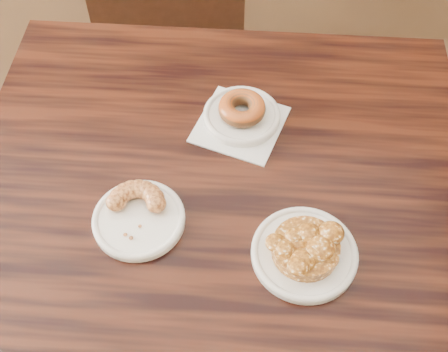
{
  "coord_description": "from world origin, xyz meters",
  "views": [
    {
      "loc": [
        0.32,
        -0.8,
        1.59
      ],
      "look_at": [
        0.3,
        -0.23,
        0.8
      ],
      "focal_mm": 45.0,
      "sensor_mm": 36.0,
      "label": 1
    }
  ],
  "objects_px": {
    "apple_fritter": "(306,247)",
    "cruller_fragment": "(137,213)",
    "cafe_table": "(219,291)",
    "chair_far": "(170,1)",
    "glazed_donut": "(242,108)"
  },
  "relations": [
    {
      "from": "chair_far",
      "to": "glazed_donut",
      "type": "xyz_separation_m",
      "value": [
        0.25,
        -0.76,
        0.33
      ]
    },
    {
      "from": "glazed_donut",
      "to": "cruller_fragment",
      "type": "relative_size",
      "value": 0.8
    },
    {
      "from": "glazed_donut",
      "to": "cruller_fragment",
      "type": "bearing_deg",
      "value": -125.0
    },
    {
      "from": "chair_far",
      "to": "glazed_donut",
      "type": "relative_size",
      "value": 9.7
    },
    {
      "from": "cafe_table",
      "to": "cruller_fragment",
      "type": "distance_m",
      "value": 0.43
    },
    {
      "from": "glazed_donut",
      "to": "chair_far",
      "type": "bearing_deg",
      "value": 107.94
    },
    {
      "from": "cafe_table",
      "to": "chair_far",
      "type": "distance_m",
      "value": 0.99
    },
    {
      "from": "apple_fritter",
      "to": "cruller_fragment",
      "type": "xyz_separation_m",
      "value": [
        -0.28,
        0.05,
        -0.0
      ]
    },
    {
      "from": "cafe_table",
      "to": "apple_fritter",
      "type": "xyz_separation_m",
      "value": [
        0.15,
        -0.1,
        0.41
      ]
    },
    {
      "from": "cruller_fragment",
      "to": "chair_far",
      "type": "bearing_deg",
      "value": 94.28
    },
    {
      "from": "glazed_donut",
      "to": "apple_fritter",
      "type": "height_order",
      "value": "same"
    },
    {
      "from": "cafe_table",
      "to": "cruller_fragment",
      "type": "bearing_deg",
      "value": -160.51
    },
    {
      "from": "chair_far",
      "to": "apple_fritter",
      "type": "distance_m",
      "value": 1.17
    },
    {
      "from": "chair_far",
      "to": "cruller_fragment",
      "type": "xyz_separation_m",
      "value": [
        0.08,
        -1.01,
        0.33
      ]
    },
    {
      "from": "glazed_donut",
      "to": "cruller_fragment",
      "type": "height_order",
      "value": "glazed_donut"
    }
  ]
}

